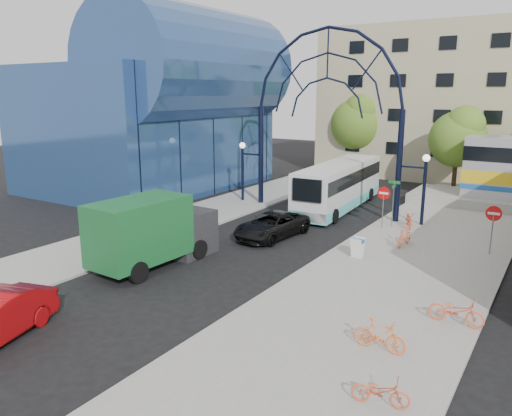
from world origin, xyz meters
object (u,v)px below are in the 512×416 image
Objects in this scene: green_truck at (154,231)px; bike_far_c at (380,391)px; gateway_arch at (327,83)px; street_name_sign at (394,194)px; bike_near_b at (404,236)px; bike_far_b at (380,335)px; sandwich_board at (358,245)px; do_not_enter_sign at (493,218)px; bike_near_a at (409,219)px; tree_north_a at (459,136)px; bike_far_a at (456,311)px; tree_north_b at (359,121)px; city_bus at (339,185)px; stop_sign at (384,197)px; black_suv at (272,225)px.

green_truck is 13.75m from bike_far_c.
gateway_arch is 8.38m from street_name_sign.
bike_near_b is at bearing -35.27° from gateway_arch.
sandwich_board is at bearing 25.98° from bike_far_b.
bike_near_b is (-4.03, -0.93, -1.33)m from do_not_enter_sign.
bike_near_a is 3.96m from bike_near_b.
bike_far_a is (5.05, -24.93, -3.99)m from tree_north_a.
bike_far_b is (11.78, -2.31, -1.02)m from green_truck.
city_bus is (4.22, -14.08, -3.61)m from tree_north_b.
gateway_arch is 8.04× the size of bike_far_b.
green_truck reaches higher than stop_sign.
tree_north_a reaches higher than city_bus.
city_bus is at bearing -73.31° from tree_north_b.
bike_far_a is at bearing -18.60° from bike_far_c.
street_name_sign is at bearing 56.36° from stop_sign.
tree_north_a reaches higher than sandwich_board.
tree_north_b is (-10.00, 4.00, 0.66)m from tree_north_a.
city_bus reaches higher than bike_near_a.
sandwich_board is at bearing -55.09° from gateway_arch.
gateway_arch is 5.46× the size of stop_sign.
sandwich_board reaches higher than bike_far_a.
black_suv is (-5.11, -5.55, -1.43)m from street_name_sign.
bike_near_a is 15.52m from bike_far_b.
green_truck is (1.63, -29.80, -3.61)m from tree_north_b.
tree_north_a is 25.74m from bike_far_a.
bike_near_b is at bearing 27.93° from bike_far_a.
green_truck is 3.84× the size of bike_near_b.
tree_north_b is 5.28× the size of bike_far_c.
green_truck is at bearing -107.96° from tree_north_a.
tree_north_b is 32.94m from bike_far_a.
green_truck reaches higher than street_name_sign.
tree_north_b is 4.25× the size of bike_far_a.
stop_sign reaches higher than black_suv.
black_suv is 13.22m from bike_far_b.
bike_near_a is at bearing 59.45° from green_truck.
street_name_sign is at bearing 61.79° from green_truck.
tree_north_a is 4.03× the size of bike_near_b.
city_bus is (-4.46, 3.85, -0.34)m from stop_sign.
street_name_sign is 0.56× the size of black_suv.
bike_near_a is 12.97m from bike_far_a.
green_truck reaches higher than bike_far_c.
street_name_sign reaches higher than bike_far_c.
bike_near_b is at bearing -87.13° from tree_north_a.
stop_sign is 6.95m from black_suv.
gateway_arch is 9.00× the size of bike_far_c.
street_name_sign is 5.86m from city_bus.
gateway_arch reaches higher than black_suv.
black_suv is at bearing 28.93° from bike_far_c.
black_suv is (-4.71, -4.95, -1.29)m from stop_sign.
do_not_enter_sign reaches higher than bike_far_c.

